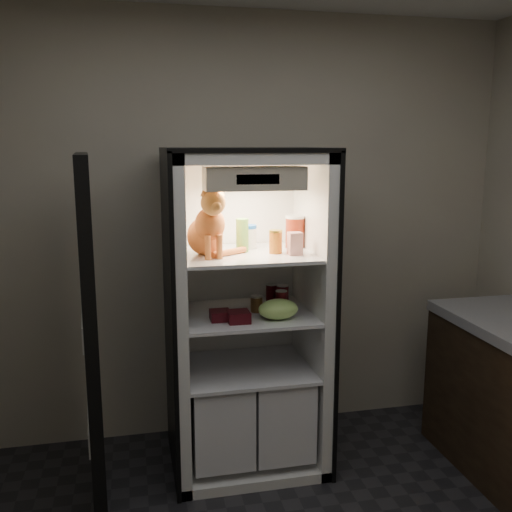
{
  "coord_description": "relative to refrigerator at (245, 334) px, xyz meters",
  "views": [
    {
      "loc": [
        -0.63,
        -1.77,
        1.89
      ],
      "look_at": [
        0.06,
        1.32,
        1.27
      ],
      "focal_mm": 40.0,
      "sensor_mm": 36.0,
      "label": 1
    }
  ],
  "objects": [
    {
      "name": "room_shell",
      "position": [
        0.0,
        -1.38,
        0.83
      ],
      "size": [
        3.6,
        3.6,
        3.6
      ],
      "color": "white",
      "rests_on": "floor"
    },
    {
      "name": "pepper_jar",
      "position": [
        0.31,
        0.04,
        0.59
      ],
      "size": [
        0.11,
        0.11,
        0.19
      ],
      "color": "#9A2C14",
      "rests_on": "refrigerator"
    },
    {
      "name": "tabby_cat",
      "position": [
        -0.22,
        -0.1,
        0.65
      ],
      "size": [
        0.35,
        0.39,
        0.4
      ],
      "rotation": [
        0.0,
        0.0,
        0.15
      ],
      "color": "#B34816",
      "rests_on": "refrigerator"
    },
    {
      "name": "mayo_tub",
      "position": [
        0.04,
        0.07,
        0.57
      ],
      "size": [
        0.1,
        0.1,
        0.14
      ],
      "color": "white",
      "rests_on": "refrigerator"
    },
    {
      "name": "soda_can_c",
      "position": [
        0.2,
        -0.09,
        0.21
      ],
      "size": [
        0.07,
        0.07,
        0.13
      ],
      "color": "black",
      "rests_on": "refrigerator"
    },
    {
      "name": "soda_can_b",
      "position": [
        0.23,
        0.0,
        0.22
      ],
      "size": [
        0.07,
        0.07,
        0.13
      ],
      "color": "black",
      "rests_on": "refrigerator"
    },
    {
      "name": "fridge_door",
      "position": [
        -0.85,
        -0.33,
        0.12
      ],
      "size": [
        0.12,
        0.87,
        1.85
      ],
      "rotation": [
        0.0,
        0.0,
        0.07
      ],
      "color": "black",
      "rests_on": "floor"
    },
    {
      "name": "grape_bag",
      "position": [
        0.15,
        -0.22,
        0.2
      ],
      "size": [
        0.22,
        0.16,
        0.11
      ],
      "primitive_type": "ellipsoid",
      "color": "#95D262",
      "rests_on": "refrigerator"
    },
    {
      "name": "condiment_jar",
      "position": [
        0.06,
        -0.06,
        0.2
      ],
      "size": [
        0.07,
        0.07,
        0.1
      ],
      "color": "brown",
      "rests_on": "refrigerator"
    },
    {
      "name": "refrigerator",
      "position": [
        0.0,
        0.0,
        0.0
      ],
      "size": [
        0.9,
        0.72,
        1.88
      ],
      "color": "white",
      "rests_on": "floor"
    },
    {
      "name": "berry_box_left",
      "position": [
        -0.17,
        -0.17,
        0.18
      ],
      "size": [
        0.11,
        0.11,
        0.05
      ],
      "primitive_type": "cube",
      "color": "#4F0D12",
      "rests_on": "refrigerator"
    },
    {
      "name": "cream_carton",
      "position": [
        0.25,
        -0.18,
        0.56
      ],
      "size": [
        0.07,
        0.07,
        0.13
      ],
      "primitive_type": "cube",
      "color": "white",
      "rests_on": "refrigerator"
    },
    {
      "name": "berry_box_right",
      "position": [
        -0.08,
        -0.23,
        0.18
      ],
      "size": [
        0.12,
        0.12,
        0.06
      ],
      "primitive_type": "cube",
      "color": "#4F0D12",
      "rests_on": "refrigerator"
    },
    {
      "name": "parmesan_shaker",
      "position": [
        -0.02,
        -0.02,
        0.59
      ],
      "size": [
        0.07,
        0.07,
        0.19
      ],
      "color": "#238035",
      "rests_on": "refrigerator"
    },
    {
      "name": "salsa_jar",
      "position": [
        0.16,
        -0.11,
        0.56
      ],
      "size": [
        0.07,
        0.07,
        0.13
      ],
      "color": "maroon",
      "rests_on": "refrigerator"
    },
    {
      "name": "soda_can_a",
      "position": [
        0.18,
        0.06,
        0.21
      ],
      "size": [
        0.07,
        0.07,
        0.13
      ],
      "color": "black",
      "rests_on": "refrigerator"
    }
  ]
}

